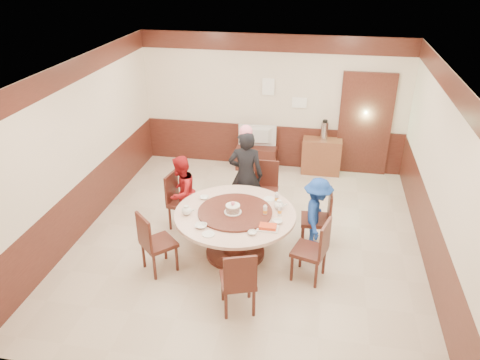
% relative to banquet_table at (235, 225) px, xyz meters
% --- Properties ---
extents(room, '(6.00, 6.04, 2.84)m').
position_rel_banquet_table_xyz_m(room, '(0.13, 0.47, 0.55)').
color(room, beige).
rests_on(room, ground).
extents(banquet_table, '(1.83, 1.83, 0.78)m').
position_rel_banquet_table_xyz_m(banquet_table, '(0.00, 0.00, 0.00)').
color(banquet_table, '#471D16').
rests_on(banquet_table, ground).
extents(chair_0, '(0.47, 0.46, 0.97)m').
position_rel_banquet_table_xyz_m(chair_0, '(1.21, 0.51, -0.23)').
color(chair_0, '#471D16').
rests_on(chair_0, ground).
extents(chair_1, '(0.45, 0.46, 0.97)m').
position_rel_banquet_table_xyz_m(chair_1, '(0.28, 1.31, -0.23)').
color(chair_1, '#471D16').
rests_on(chair_1, ground).
extents(chair_2, '(0.52, 0.51, 0.97)m').
position_rel_banquet_table_xyz_m(chair_2, '(-1.04, 0.65, -0.23)').
color(chair_2, '#471D16').
rests_on(chair_2, ground).
extents(chair_3, '(0.62, 0.62, 0.97)m').
position_rel_banquet_table_xyz_m(chair_3, '(-1.04, -0.58, -0.23)').
color(chair_3, '#471D16').
rests_on(chair_3, ground).
extents(chair_4, '(0.56, 0.57, 0.97)m').
position_rel_banquet_table_xyz_m(chair_4, '(0.28, -1.21, -0.23)').
color(chair_4, '#471D16').
rests_on(chair_4, ground).
extents(chair_5, '(0.55, 0.55, 0.97)m').
position_rel_banquet_table_xyz_m(chair_5, '(1.16, -0.37, -0.23)').
color(chair_5, '#471D16').
rests_on(chair_5, ground).
extents(person_standing, '(0.62, 0.43, 1.64)m').
position_rel_banquet_table_xyz_m(person_standing, '(-0.04, 1.14, 0.29)').
color(person_standing, black).
rests_on(person_standing, ground).
extents(person_red, '(0.57, 0.69, 1.28)m').
position_rel_banquet_table_xyz_m(person_red, '(-1.05, 0.66, 0.11)').
color(person_red, '#A6161A').
rests_on(person_red, ground).
extents(person_blue, '(0.47, 0.79, 1.21)m').
position_rel_banquet_table_xyz_m(person_blue, '(1.21, 0.42, 0.07)').
color(person_blue, '#173B95').
rests_on(person_blue, ground).
extents(birthday_cake, '(0.26, 0.26, 0.18)m').
position_rel_banquet_table_xyz_m(birthday_cake, '(-0.03, -0.04, 0.31)').
color(birthday_cake, white).
rests_on(birthday_cake, banquet_table).
extents(teapot_left, '(0.17, 0.15, 0.13)m').
position_rel_banquet_table_xyz_m(teapot_left, '(-0.70, -0.18, 0.28)').
color(teapot_left, white).
rests_on(teapot_left, banquet_table).
extents(teapot_right, '(0.17, 0.15, 0.13)m').
position_rel_banquet_table_xyz_m(teapot_right, '(0.63, 0.24, 0.28)').
color(teapot_right, white).
rests_on(teapot_right, banquet_table).
extents(bowl_0, '(0.14, 0.14, 0.03)m').
position_rel_banquet_table_xyz_m(bowl_0, '(-0.56, 0.34, 0.23)').
color(bowl_0, white).
rests_on(bowl_0, banquet_table).
extents(bowl_1, '(0.13, 0.13, 0.04)m').
position_rel_banquet_table_xyz_m(bowl_1, '(0.35, -0.53, 0.24)').
color(bowl_1, white).
rests_on(bowl_1, banquet_table).
extents(bowl_2, '(0.17, 0.17, 0.04)m').
position_rel_banquet_table_xyz_m(bowl_2, '(-0.40, -0.49, 0.24)').
color(bowl_2, white).
rests_on(bowl_2, banquet_table).
extents(bowl_3, '(0.14, 0.14, 0.04)m').
position_rel_banquet_table_xyz_m(bowl_3, '(0.66, -0.17, 0.24)').
color(bowl_3, white).
rests_on(bowl_3, banquet_table).
extents(saucer_near, '(0.18, 0.18, 0.01)m').
position_rel_banquet_table_xyz_m(saucer_near, '(-0.25, -0.65, 0.22)').
color(saucer_near, white).
rests_on(saucer_near, banquet_table).
extents(saucer_far, '(0.18, 0.18, 0.01)m').
position_rel_banquet_table_xyz_m(saucer_far, '(0.45, 0.50, 0.22)').
color(saucer_far, white).
rests_on(saucer_far, banquet_table).
extents(shrimp_platter, '(0.30, 0.20, 0.06)m').
position_rel_banquet_table_xyz_m(shrimp_platter, '(0.54, -0.36, 0.24)').
color(shrimp_platter, white).
rests_on(shrimp_platter, banquet_table).
extents(bottle_0, '(0.06, 0.06, 0.16)m').
position_rel_banquet_table_xyz_m(bottle_0, '(0.45, -0.00, 0.30)').
color(bottle_0, white).
rests_on(bottle_0, banquet_table).
extents(bottle_1, '(0.06, 0.06, 0.16)m').
position_rel_banquet_table_xyz_m(bottle_1, '(0.66, 0.04, 0.30)').
color(bottle_1, white).
rests_on(bottle_1, banquet_table).
extents(bottle_2, '(0.06, 0.06, 0.16)m').
position_rel_banquet_table_xyz_m(bottle_2, '(0.57, 0.42, 0.30)').
color(bottle_2, white).
rests_on(bottle_2, banquet_table).
extents(tv_stand, '(0.85, 0.45, 0.50)m').
position_rel_banquet_table_xyz_m(tv_stand, '(-0.16, 3.21, -0.28)').
color(tv_stand, '#471D16').
rests_on(tv_stand, ground).
extents(television, '(0.80, 0.15, 0.46)m').
position_rel_banquet_table_xyz_m(television, '(-0.16, 3.21, 0.20)').
color(television, gray).
rests_on(television, tv_stand).
extents(side_cabinet, '(0.80, 0.40, 0.75)m').
position_rel_banquet_table_xyz_m(side_cabinet, '(1.21, 3.24, -0.16)').
color(side_cabinet, brown).
rests_on(side_cabinet, ground).
extents(thermos, '(0.15, 0.15, 0.38)m').
position_rel_banquet_table_xyz_m(thermos, '(1.23, 3.24, 0.41)').
color(thermos, silver).
rests_on(thermos, side_cabinet).
extents(notice_left, '(0.25, 0.00, 0.35)m').
position_rel_banquet_table_xyz_m(notice_left, '(0.02, 3.41, 1.22)').
color(notice_left, white).
rests_on(notice_left, room).
extents(notice_right, '(0.30, 0.00, 0.22)m').
position_rel_banquet_table_xyz_m(notice_right, '(0.67, 3.41, 0.92)').
color(notice_right, white).
rests_on(notice_right, room).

